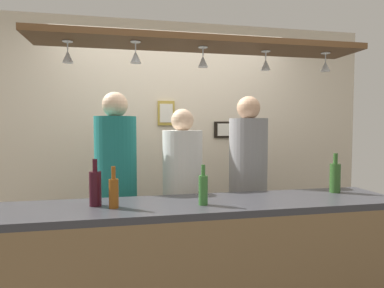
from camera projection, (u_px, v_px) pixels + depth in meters
The scene contains 17 objects.
back_wall at pixel (173, 143), 3.60m from camera, with size 4.40×0.06×2.60m, color beige.
bar_counter at pixel (211, 257), 2.07m from camera, with size 2.70×0.55×0.98m.
overhead_glass_rack at pixel (204, 44), 2.19m from camera, with size 2.20×0.36×0.04m, color brown.
hanging_wineglass_far_left at pixel (68, 56), 2.04m from camera, with size 0.07×0.07×0.13m.
hanging_wineglass_left at pixel (136, 56), 2.05m from camera, with size 0.07×0.07×0.13m.
hanging_wineglass_center_left at pixel (203, 61), 2.19m from camera, with size 0.07×0.07×0.13m.
hanging_wineglass_center at pixel (266, 64), 2.31m from camera, with size 0.07×0.07×0.13m.
hanging_wineglass_center_right at pixel (325, 66), 2.37m from camera, with size 0.07×0.07×0.13m.
person_left_teal_shirt at pixel (116, 177), 2.71m from camera, with size 0.34×0.34×1.77m.
person_middle_white_patterned_shirt at pixel (183, 185), 2.83m from camera, with size 0.34×0.34×1.64m.
person_right_grey_shirt at pixel (248, 174), 2.94m from camera, with size 0.34×0.34×1.75m.
bottle_beer_amber_tall at pixel (114, 192), 2.04m from camera, with size 0.06×0.06×0.26m.
bottle_beer_green_import at pixel (203, 189), 2.12m from camera, with size 0.06×0.06×0.26m.
bottle_wine_dark_red at pixel (95, 187), 2.10m from camera, with size 0.08×0.08×0.30m.
bottle_champagne_green at pixel (335, 177), 2.52m from camera, with size 0.08×0.08×0.30m.
picture_frame_lower_pair at pixel (227, 130), 3.68m from camera, with size 0.30×0.02×0.18m.
picture_frame_crest at pixel (166, 113), 3.53m from camera, with size 0.18×0.02×0.26m.
Camera 1 is at (-0.53, -2.47, 1.50)m, focal length 30.91 mm.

